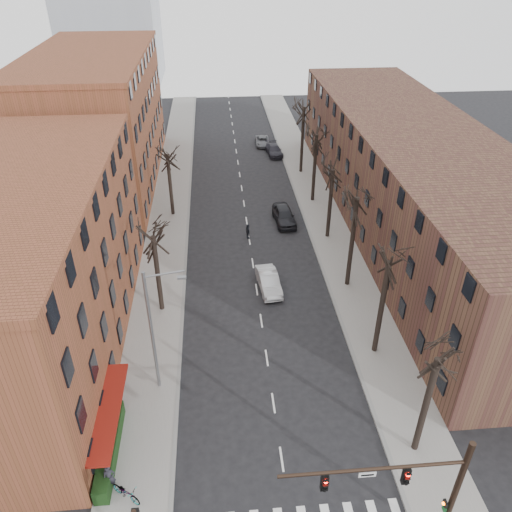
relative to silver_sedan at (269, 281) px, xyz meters
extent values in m
cube|color=gray|center=(-9.00, 14.94, -0.65)|extent=(4.00, 90.00, 0.15)
cube|color=gray|center=(7.00, 14.94, -0.65)|extent=(4.00, 90.00, 0.15)
cube|color=brown|center=(-17.00, -5.06, 5.27)|extent=(12.00, 26.00, 12.00)
cube|color=brown|center=(-17.00, 23.94, 6.27)|extent=(12.00, 28.00, 14.00)
cube|color=#523626|center=(15.00, 9.94, 4.27)|extent=(12.00, 50.00, 10.00)
cube|color=maroon|center=(-10.40, -14.06, -0.73)|extent=(1.20, 7.00, 0.15)
cube|color=#1B3813|center=(-10.50, -15.06, -0.08)|extent=(0.80, 6.00, 1.00)
cylinder|color=black|center=(6.00, -21.06, 2.87)|extent=(0.28, 0.28, 7.20)
cylinder|color=black|center=(2.00, -21.06, 5.27)|extent=(8.00, 0.16, 0.16)
cube|color=black|center=(3.50, -21.06, 4.62)|extent=(0.32, 0.22, 0.95)
cube|color=black|center=(0.00, -21.06, 4.62)|extent=(0.32, 0.22, 0.95)
cube|color=silver|center=(1.80, -21.06, 4.92)|extent=(0.75, 0.04, 0.28)
cube|color=black|center=(5.72, -21.06, 2.27)|extent=(0.12, 0.30, 0.30)
cylinder|color=slate|center=(-8.20, -10.06, 3.77)|extent=(0.20, 0.20, 9.00)
cylinder|color=slate|center=(-7.10, -10.06, 8.07)|extent=(2.39, 0.12, 0.46)
cube|color=slate|center=(-6.10, -10.06, 7.77)|extent=(0.50, 0.22, 0.14)
imported|color=silver|center=(0.00, 0.00, 0.00)|extent=(1.97, 4.54, 1.45)
imported|color=black|center=(2.80, 11.29, 0.09)|extent=(2.26, 4.93, 1.64)
imported|color=#23222A|center=(4.00, 30.19, -0.07)|extent=(2.24, 4.66, 1.31)
imported|color=slate|center=(2.80, 34.03, -0.16)|extent=(1.96, 4.11, 1.13)
imported|color=#22222A|center=(-10.14, -17.07, 0.29)|extent=(0.70, 0.53, 1.73)
imported|color=black|center=(-1.12, 8.36, 0.05)|extent=(0.58, 0.97, 1.55)
imported|color=gray|center=(-9.26, -17.73, -0.09)|extent=(1.85, 1.59, 0.96)
camera|label=1|loc=(-3.93, -33.24, 23.81)|focal=35.00mm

